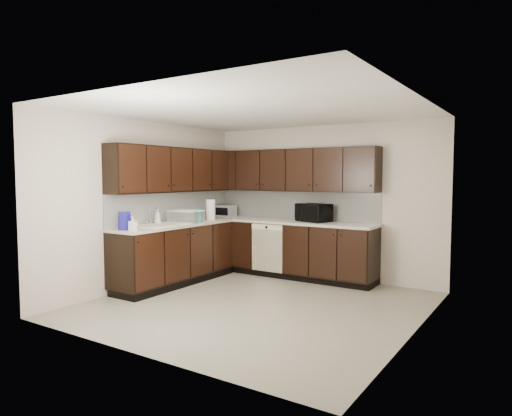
{
  "coord_description": "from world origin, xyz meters",
  "views": [
    {
      "loc": [
        3.17,
        -4.9,
        1.67
      ],
      "look_at": [
        -0.39,
        0.6,
        1.21
      ],
      "focal_mm": 32.0,
      "sensor_mm": 36.0,
      "label": 1
    }
  ],
  "objects_px": {
    "sink": "(161,229)",
    "microwave": "(313,213)",
    "blue_pitcher": "(124,221)",
    "storage_bin": "(186,217)",
    "toaster_oven": "(226,211)"
  },
  "relations": [
    {
      "from": "sink",
      "to": "blue_pitcher",
      "type": "bearing_deg",
      "value": -90.28
    },
    {
      "from": "sink",
      "to": "blue_pitcher",
      "type": "relative_size",
      "value": 3.27
    },
    {
      "from": "microwave",
      "to": "blue_pitcher",
      "type": "bearing_deg",
      "value": -108.28
    },
    {
      "from": "toaster_oven",
      "to": "storage_bin",
      "type": "xyz_separation_m",
      "value": [
        0.09,
        -1.18,
        -0.01
      ]
    },
    {
      "from": "microwave",
      "to": "blue_pitcher",
      "type": "relative_size",
      "value": 2.08
    },
    {
      "from": "blue_pitcher",
      "to": "microwave",
      "type": "bearing_deg",
      "value": 43.22
    },
    {
      "from": "microwave",
      "to": "blue_pitcher",
      "type": "distance_m",
      "value": 2.94
    },
    {
      "from": "sink",
      "to": "blue_pitcher",
      "type": "xyz_separation_m",
      "value": [
        -0.0,
        -0.69,
        0.18
      ]
    },
    {
      "from": "blue_pitcher",
      "to": "sink",
      "type": "bearing_deg",
      "value": 77.25
    },
    {
      "from": "sink",
      "to": "microwave",
      "type": "distance_m",
      "value": 2.41
    },
    {
      "from": "toaster_oven",
      "to": "storage_bin",
      "type": "distance_m",
      "value": 1.18
    },
    {
      "from": "sink",
      "to": "storage_bin",
      "type": "xyz_separation_m",
      "value": [
        0.02,
        0.52,
        0.15
      ]
    },
    {
      "from": "toaster_oven",
      "to": "blue_pitcher",
      "type": "height_order",
      "value": "blue_pitcher"
    },
    {
      "from": "toaster_oven",
      "to": "blue_pitcher",
      "type": "bearing_deg",
      "value": -92.59
    },
    {
      "from": "sink",
      "to": "storage_bin",
      "type": "bearing_deg",
      "value": 87.44
    }
  ]
}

